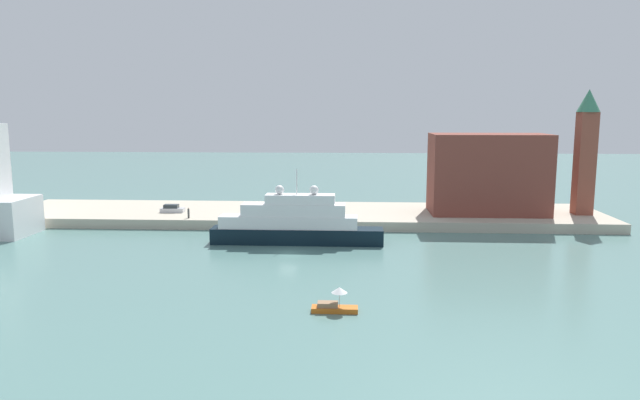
{
  "coord_description": "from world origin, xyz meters",
  "views": [
    {
      "loc": [
        9.01,
        -80.69,
        20.34
      ],
      "look_at": [
        4.28,
        6.0,
        6.93
      ],
      "focal_mm": 32.77,
      "sensor_mm": 36.0,
      "label": 1
    }
  ],
  "objects": [
    {
      "name": "ground",
      "position": [
        0.0,
        0.0,
        0.0
      ],
      "size": [
        400.0,
        400.0,
        0.0
      ],
      "primitive_type": "plane",
      "color": "slate"
    },
    {
      "name": "quay_dock",
      "position": [
        0.0,
        26.8,
        0.85
      ],
      "size": [
        110.0,
        21.6,
        1.7
      ],
      "primitive_type": "cube",
      "color": "#B7AD99",
      "rests_on": "ground"
    },
    {
      "name": "large_yacht",
      "position": [
        0.29,
        6.86,
        3.06
      ],
      "size": [
        26.37,
        3.85,
        11.5
      ],
      "color": "black",
      "rests_on": "ground"
    },
    {
      "name": "small_motorboat",
      "position": [
        7.37,
        -23.69,
        0.84
      ],
      "size": [
        4.72,
        1.63,
        2.59
      ],
      "color": "#C66019",
      "rests_on": "ground"
    },
    {
      "name": "harbor_building",
      "position": [
        33.71,
        25.91,
        8.91
      ],
      "size": [
        20.71,
        10.27,
        14.42
      ],
      "primitive_type": "cube",
      "color": "brown",
      "rests_on": "quay_dock"
    },
    {
      "name": "bell_tower",
      "position": [
        50.62,
        25.77,
        13.84
      ],
      "size": [
        3.98,
        3.98,
        22.28
      ],
      "color": "brown",
      "rests_on": "quay_dock"
    },
    {
      "name": "parked_car",
      "position": [
        -24.02,
        23.66,
        2.31
      ],
      "size": [
        4.31,
        1.67,
        1.44
      ],
      "color": "silver",
      "rests_on": "quay_dock"
    },
    {
      "name": "person_figure",
      "position": [
        -19.32,
        17.89,
        2.55
      ],
      "size": [
        0.36,
        0.36,
        1.83
      ],
      "color": "#4C4C4C",
      "rests_on": "quay_dock"
    },
    {
      "name": "mooring_bollard",
      "position": [
        -1.62,
        16.88,
        2.0
      ],
      "size": [
        0.36,
        0.36,
        0.6
      ],
      "primitive_type": "cylinder",
      "color": "black",
      "rests_on": "quay_dock"
    }
  ]
}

